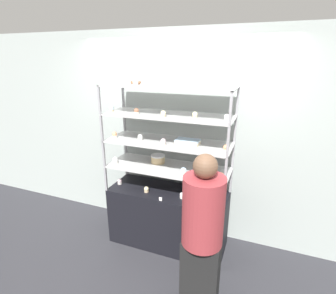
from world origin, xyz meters
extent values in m
plane|color=#2D2D33|center=(0.00, 0.00, 0.00)|extent=(20.00, 20.00, 0.00)
cube|color=#A8B2AD|center=(0.00, 0.41, 1.30)|extent=(8.00, 0.05, 2.60)
cube|color=black|center=(0.00, 0.00, 0.37)|extent=(1.43, 0.53, 0.74)
cube|color=#99999E|center=(-0.70, 0.25, 0.89)|extent=(0.02, 0.02, 0.31)
cube|color=#99999E|center=(0.70, 0.25, 0.89)|extent=(0.02, 0.02, 0.31)
cube|color=#99999E|center=(-0.70, -0.25, 0.89)|extent=(0.02, 0.02, 0.31)
cube|color=#99999E|center=(0.70, -0.25, 0.89)|extent=(0.02, 0.02, 0.31)
cube|color=silver|center=(0.00, 0.00, 1.04)|extent=(1.43, 0.53, 0.01)
cube|color=#99999E|center=(-0.70, 0.25, 1.21)|extent=(0.02, 0.02, 0.31)
cube|color=#99999E|center=(0.70, 0.25, 1.21)|extent=(0.02, 0.02, 0.31)
cube|color=#99999E|center=(-0.70, -0.25, 1.21)|extent=(0.02, 0.02, 0.31)
cube|color=#99999E|center=(0.70, -0.25, 1.21)|extent=(0.02, 0.02, 0.31)
cube|color=silver|center=(0.00, 0.00, 1.36)|extent=(1.43, 0.53, 0.01)
cube|color=#99999E|center=(-0.70, 0.25, 1.52)|extent=(0.02, 0.02, 0.31)
cube|color=#99999E|center=(0.70, 0.25, 1.52)|extent=(0.02, 0.02, 0.31)
cube|color=#99999E|center=(-0.70, -0.25, 1.52)|extent=(0.02, 0.02, 0.31)
cube|color=#99999E|center=(0.70, -0.25, 1.52)|extent=(0.02, 0.02, 0.31)
cube|color=silver|center=(0.00, 0.00, 1.67)|extent=(1.43, 0.53, 0.01)
cube|color=#99999E|center=(-0.70, 0.25, 1.83)|extent=(0.02, 0.02, 0.31)
cube|color=#99999E|center=(0.70, 0.25, 1.83)|extent=(0.02, 0.02, 0.31)
cube|color=#99999E|center=(-0.70, -0.25, 1.83)|extent=(0.02, 0.02, 0.31)
cube|color=#99999E|center=(0.70, -0.25, 1.83)|extent=(0.02, 0.02, 0.31)
cube|color=silver|center=(0.00, 0.00, 1.98)|extent=(1.43, 0.53, 0.01)
cylinder|color=#DBBC84|center=(-0.17, 0.09, 1.09)|extent=(0.17, 0.17, 0.08)
cylinder|color=white|center=(-0.17, 0.09, 1.14)|extent=(0.17, 0.17, 0.01)
cube|color=beige|center=(0.24, -0.01, 1.39)|extent=(0.26, 0.16, 0.05)
cube|color=silver|center=(0.24, -0.01, 1.41)|extent=(0.26, 0.16, 0.01)
cylinder|color=white|center=(-0.64, -0.05, 0.75)|extent=(0.05, 0.05, 0.03)
sphere|color=silver|center=(-0.64, -0.05, 0.78)|extent=(0.06, 0.06, 0.06)
cylinder|color=#CCB28C|center=(-0.23, -0.12, 0.75)|extent=(0.05, 0.05, 0.03)
sphere|color=#F4EAB2|center=(-0.23, -0.12, 0.78)|extent=(0.06, 0.06, 0.06)
cylinder|color=white|center=(0.21, -0.10, 0.75)|extent=(0.05, 0.05, 0.03)
sphere|color=white|center=(0.21, -0.10, 0.78)|extent=(0.06, 0.06, 0.06)
cylinder|color=beige|center=(0.65, -0.11, 0.75)|extent=(0.05, 0.05, 0.03)
sphere|color=#8C5B42|center=(0.65, -0.11, 0.78)|extent=(0.06, 0.06, 0.06)
cube|color=white|center=(0.01, -0.24, 0.76)|extent=(0.04, 0.00, 0.04)
cylinder|color=white|center=(-0.64, -0.12, 1.07)|extent=(0.06, 0.06, 0.03)
sphere|color=white|center=(-0.64, -0.12, 1.10)|extent=(0.07, 0.07, 0.07)
cylinder|color=beige|center=(0.23, -0.12, 1.07)|extent=(0.06, 0.06, 0.03)
sphere|color=silver|center=(0.23, -0.12, 1.10)|extent=(0.07, 0.07, 0.07)
cylinder|color=beige|center=(0.64, -0.10, 1.07)|extent=(0.06, 0.06, 0.03)
sphere|color=#8C5B42|center=(0.64, -0.10, 1.10)|extent=(0.07, 0.07, 0.07)
cube|color=white|center=(0.04, -0.24, 1.07)|extent=(0.04, 0.00, 0.04)
cylinder|color=white|center=(-0.65, -0.08, 1.38)|extent=(0.06, 0.06, 0.03)
sphere|color=#E5996B|center=(-0.65, -0.08, 1.41)|extent=(0.06, 0.06, 0.06)
cylinder|color=white|center=(-0.32, -0.06, 1.38)|extent=(0.06, 0.06, 0.03)
sphere|color=white|center=(-0.32, -0.06, 1.41)|extent=(0.06, 0.06, 0.06)
cylinder|color=beige|center=(-0.01, -0.12, 1.38)|extent=(0.06, 0.06, 0.03)
sphere|color=silver|center=(-0.01, -0.12, 1.41)|extent=(0.06, 0.06, 0.06)
cylinder|color=beige|center=(0.66, -0.09, 1.38)|extent=(0.06, 0.06, 0.03)
sphere|color=#E5996B|center=(0.66, -0.09, 1.41)|extent=(0.06, 0.06, 0.06)
cube|color=white|center=(-0.31, -0.24, 1.38)|extent=(0.04, 0.00, 0.04)
cylinder|color=#CCB28C|center=(-0.67, -0.08, 1.69)|extent=(0.05, 0.05, 0.02)
sphere|color=silver|center=(-0.67, -0.08, 1.71)|extent=(0.06, 0.06, 0.06)
cylinder|color=beige|center=(-0.34, -0.09, 1.69)|extent=(0.05, 0.05, 0.02)
sphere|color=#8C5B42|center=(-0.34, -0.09, 1.71)|extent=(0.06, 0.06, 0.06)
cylinder|color=#CCB28C|center=(-0.01, -0.12, 1.69)|extent=(0.05, 0.05, 0.02)
sphere|color=#F4EAB2|center=(-0.01, -0.12, 1.71)|extent=(0.06, 0.06, 0.06)
cylinder|color=#CCB28C|center=(0.32, -0.05, 1.69)|extent=(0.05, 0.05, 0.02)
sphere|color=#F4EAB2|center=(0.32, -0.05, 1.71)|extent=(0.06, 0.06, 0.06)
cylinder|color=white|center=(0.64, -0.04, 1.69)|extent=(0.05, 0.05, 0.02)
sphere|color=white|center=(0.64, -0.04, 1.71)|extent=(0.06, 0.06, 0.06)
cube|color=white|center=(0.39, -0.24, 1.70)|extent=(0.04, 0.00, 0.04)
cylinder|color=beige|center=(-0.66, -0.06, 2.00)|extent=(0.06, 0.06, 0.03)
sphere|color=white|center=(-0.66, -0.06, 2.03)|extent=(0.06, 0.06, 0.06)
cylinder|color=white|center=(-0.33, -0.11, 2.00)|extent=(0.06, 0.06, 0.03)
sphere|color=silver|center=(-0.33, -0.11, 2.03)|extent=(0.06, 0.06, 0.06)
cylinder|color=beige|center=(0.01, -0.11, 2.00)|extent=(0.06, 0.06, 0.03)
sphere|color=white|center=(0.01, -0.11, 2.03)|extent=(0.06, 0.06, 0.06)
cylinder|color=#CCB28C|center=(0.34, -0.06, 2.00)|extent=(0.06, 0.06, 0.03)
sphere|color=silver|center=(0.34, -0.06, 2.03)|extent=(0.06, 0.06, 0.06)
cylinder|color=beige|center=(0.66, -0.12, 2.00)|extent=(0.06, 0.06, 0.03)
sphere|color=silver|center=(0.66, -0.12, 2.03)|extent=(0.06, 0.06, 0.06)
cube|color=white|center=(-0.43, -0.24, 2.01)|extent=(0.04, 0.00, 0.04)
torus|color=brown|center=(-0.40, 0.03, 2.00)|extent=(0.12, 0.12, 0.03)
cube|color=black|center=(0.60, -0.73, 0.36)|extent=(0.34, 0.19, 0.72)
cylinder|color=#993338|center=(0.60, -0.73, 1.03)|extent=(0.36, 0.36, 0.62)
sphere|color=brown|center=(0.60, -0.73, 1.45)|extent=(0.20, 0.20, 0.20)
camera|label=1|loc=(1.03, -2.63, 2.26)|focal=28.00mm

